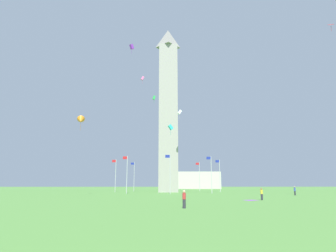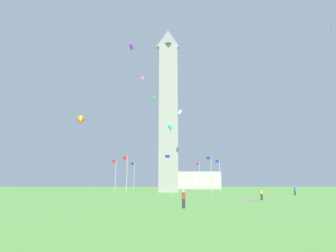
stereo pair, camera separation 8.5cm
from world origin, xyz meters
name	(u,v)px [view 1 (the left image)]	position (x,y,z in m)	size (l,w,h in m)	color
ground_plane	(168,192)	(0.00, 0.00, 0.00)	(260.00, 260.00, 0.00)	#548C3D
obelisk_monument	(168,106)	(0.00, 0.00, 23.07)	(5.08, 5.08, 46.14)	#A8A399
flagpole_n	(115,174)	(13.78, 0.00, 4.63)	(1.12, 0.14, 8.48)	silver
flagpole_ne	(127,173)	(9.76, 9.70, 4.63)	(1.12, 0.14, 8.48)	silver
flagpole_e	(170,172)	(0.06, 13.72, 4.63)	(1.12, 0.14, 8.48)	silver
flagpole_se	(211,173)	(-9.65, 9.70, 4.63)	(1.12, 0.14, 8.48)	silver
flagpole_s	(220,174)	(-13.67, 0.00, 4.63)	(1.12, 0.14, 8.48)	silver
flagpole_sw	(199,175)	(-9.65, -9.70, 4.63)	(1.12, 0.14, 8.48)	silver
flagpole_w	(166,176)	(0.06, -13.72, 4.63)	(1.12, 0.14, 8.48)	silver
flagpole_nw	(134,175)	(9.76, -9.70, 4.63)	(1.12, 0.14, 8.48)	silver
person_yellow_shirt	(262,194)	(-11.60, 36.34, 0.80)	(0.32, 0.32, 1.62)	#2D2D38
person_red_shirt	(184,199)	(0.13, 49.06, 0.79)	(0.32, 0.32, 1.60)	#2D2D38
person_blue_shirt	(295,191)	(-23.53, 20.96, 0.84)	(0.32, 0.32, 1.69)	#2D2D38
kite_pink_box	(143,78)	(6.25, 14.59, 25.62)	(0.85, 0.55, 1.78)	pink
kite_orange_delta	(81,120)	(18.01, 20.01, 14.55)	(1.96, 2.29, 3.09)	orange
kite_green_box	(154,98)	(3.71, 9.20, 22.72)	(0.80, 0.60, 1.89)	green
kite_cyan_box	(171,127)	(-0.07, 15.01, 14.25)	(1.30, 0.96, 2.36)	#33C6D1
kite_purple_box	(132,47)	(8.55, 17.91, 31.61)	(1.08, 1.04, 2.21)	purple
kite_red_diamond	(331,25)	(-25.99, 33.67, 28.06)	(1.07, 1.01, 1.45)	red
kite_white_box	(180,112)	(-2.55, 8.84, 19.23)	(1.18, 0.83, 2.22)	white
distant_building	(195,180)	(-13.99, -53.32, 3.60)	(19.94, 15.48, 7.20)	beige
picnic_blanket_near_first_person	(251,200)	(-9.90, 36.78, 0.01)	(1.80, 1.40, 0.01)	purple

